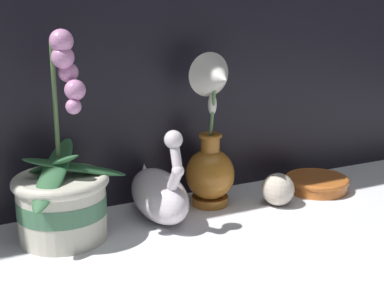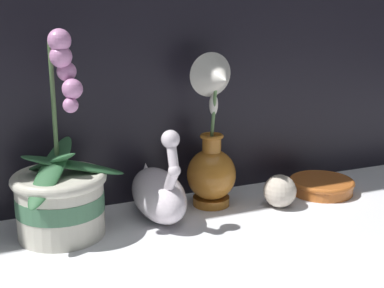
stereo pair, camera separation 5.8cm
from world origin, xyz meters
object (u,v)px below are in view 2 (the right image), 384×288
(glass_sphere, at_px, (280,191))
(amber_dish, at_px, (322,185))
(swan_figurine, at_px, (158,192))
(blue_vase, at_px, (213,146))
(orchid_potted_plant, at_px, (60,193))

(glass_sphere, bearing_deg, amber_dish, 15.81)
(swan_figurine, xyz_separation_m, blue_vase, (0.13, 0.02, 0.08))
(blue_vase, relative_size, amber_dish, 2.20)
(orchid_potted_plant, relative_size, blue_vase, 1.17)
(glass_sphere, bearing_deg, blue_vase, 155.59)
(orchid_potted_plant, xyz_separation_m, amber_dish, (0.57, 0.00, -0.06))
(orchid_potted_plant, xyz_separation_m, glass_sphere, (0.44, -0.04, -0.05))
(swan_figurine, height_order, glass_sphere, swan_figurine)
(orchid_potted_plant, bearing_deg, amber_dish, 0.24)
(glass_sphere, height_order, amber_dish, glass_sphere)
(glass_sphere, distance_m, amber_dish, 0.14)
(glass_sphere, relative_size, amber_dish, 0.48)
(blue_vase, bearing_deg, swan_figurine, -172.12)
(orchid_potted_plant, relative_size, amber_dish, 2.58)
(orchid_potted_plant, bearing_deg, blue_vase, 4.09)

